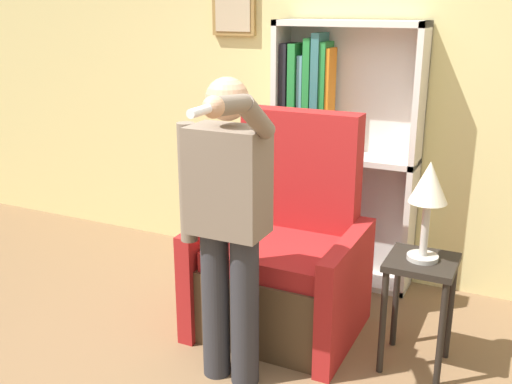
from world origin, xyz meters
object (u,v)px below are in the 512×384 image
(armchair, at_px, (283,264))
(person_standing, at_px, (227,219))
(table_lamp, at_px, (429,190))
(bookcase, at_px, (327,159))
(side_table, at_px, (420,284))

(armchair, xyz_separation_m, person_standing, (-0.03, -0.65, 0.51))
(table_lamp, bearing_deg, bookcase, 133.31)
(armchair, bearing_deg, side_table, -6.10)
(armchair, distance_m, person_standing, 0.83)
(armchair, xyz_separation_m, side_table, (0.84, -0.09, 0.08))
(person_standing, bearing_deg, bookcase, 89.56)
(bookcase, height_order, table_lamp, bookcase)
(bookcase, relative_size, side_table, 2.87)
(armchair, bearing_deg, bookcase, 91.50)
(bookcase, distance_m, side_table, 1.32)
(person_standing, relative_size, table_lamp, 3.00)
(armchair, bearing_deg, person_standing, -92.90)
(person_standing, xyz_separation_m, side_table, (0.88, 0.56, -0.42))
(armchair, height_order, side_table, armchair)
(person_standing, height_order, side_table, person_standing)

